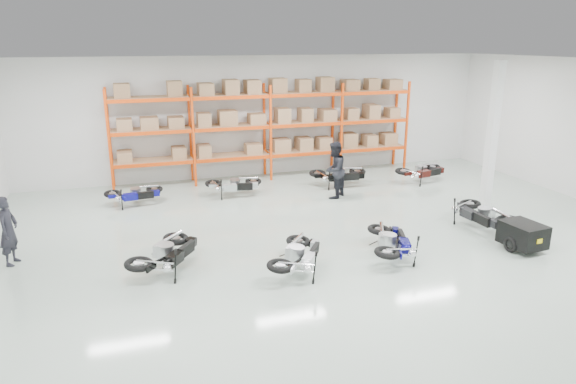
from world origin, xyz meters
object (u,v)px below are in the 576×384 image
object	(u,v)px
moto_back_a	(134,190)
person_back	(334,170)
moto_back_d	(422,168)
moto_blue_centre	(392,237)
moto_silver_left	(299,250)
moto_black_far_left	(167,248)
moto_back_b	(234,181)
moto_touring_right	(482,210)
moto_back_c	(339,171)
person_left	(8,231)
trailer	(523,235)

from	to	relation	value
moto_back_a	person_back	world-z (taller)	person_back
moto_back_a	moto_back_d	distance (m)	10.17
moto_blue_centre	moto_back_d	distance (m)	7.31
moto_blue_centre	moto_silver_left	world-z (taller)	moto_blue_centre
moto_black_far_left	moto_back_b	distance (m)	5.92
moto_back_a	moto_touring_right	bearing A→B (deg)	-124.61
moto_back_d	moto_back_c	bearing A→B (deg)	71.49
moto_back_b	person_left	world-z (taller)	person_left
moto_back_d	moto_black_far_left	bearing A→B (deg)	105.95
moto_blue_centre	moto_back_a	world-z (taller)	moto_blue_centre
moto_touring_right	moto_back_a	xyz separation A→B (m)	(-9.09, 5.10, -0.08)
moto_touring_right	person_back	world-z (taller)	person_back
moto_blue_centre	moto_back_b	bearing A→B (deg)	-47.40
moto_blue_centre	trailer	xyz separation A→B (m)	(3.34, -0.54, -0.13)
moto_back_c	person_left	xyz separation A→B (m)	(-9.89, -3.84, 0.28)
moto_black_far_left	moto_silver_left	bearing A→B (deg)	-162.57
moto_blue_centre	moto_back_c	xyz separation A→B (m)	(1.28, 6.22, 0.01)
moto_back_c	person_back	distance (m)	1.46
trailer	person_left	size ratio (longest dim) A/B	1.02
moto_touring_right	moto_back_c	size ratio (longest dim) A/B	1.01
moto_black_far_left	moto_back_a	distance (m)	5.31
moto_touring_right	moto_back_d	size ratio (longest dim) A/B	1.04
moto_back_b	trailer	bearing A→B (deg)	-132.83
moto_blue_centre	person_left	xyz separation A→B (m)	(-8.62, 2.38, 0.29)
trailer	moto_back_d	world-z (taller)	moto_back_d
trailer	moto_back_b	distance (m)	8.94
moto_blue_centre	person_left	world-z (taller)	person_left
moto_back_b	moto_back_c	world-z (taller)	moto_back_c
moto_back_c	moto_back_d	xyz separation A→B (m)	(3.13, -0.40, -0.02)
trailer	moto_back_d	size ratio (longest dim) A/B	0.96
moto_back_c	moto_black_far_left	bearing A→B (deg)	136.54
moto_silver_left	moto_black_far_left	distance (m)	2.97
moto_touring_right	trailer	xyz separation A→B (m)	(0.00, -1.60, -0.15)
moto_back_b	moto_back_c	bearing A→B (deg)	-83.50
trailer	person_left	xyz separation A→B (m)	(-11.95, 2.92, 0.42)
moto_back_a	moto_back_b	world-z (taller)	moto_back_b
moto_back_c	person_back	bearing A→B (deg)	156.77
moto_black_far_left	moto_back_c	bearing A→B (deg)	-104.32
person_back	person_left	bearing A→B (deg)	-27.72
moto_black_far_left	moto_back_a	size ratio (longest dim) A/B	1.17
moto_silver_left	moto_back_c	xyz separation A→B (m)	(3.65, 6.29, 0.01)
moto_touring_right	moto_back_a	distance (m)	10.42
moto_touring_right	moto_back_b	size ratio (longest dim) A/B	1.11
moto_black_far_left	moto_back_a	world-z (taller)	moto_black_far_left
person_back	moto_back_d	bearing A→B (deg)	148.43
moto_silver_left	moto_back_a	size ratio (longest dim) A/B	1.12
moto_blue_centre	moto_back_d	size ratio (longest dim) A/B	1.01
person_left	moto_black_far_left	bearing A→B (deg)	-98.33
moto_back_b	moto_back_c	xyz separation A→B (m)	(3.83, 0.03, 0.05)
moto_back_b	moto_silver_left	bearing A→B (deg)	-172.36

